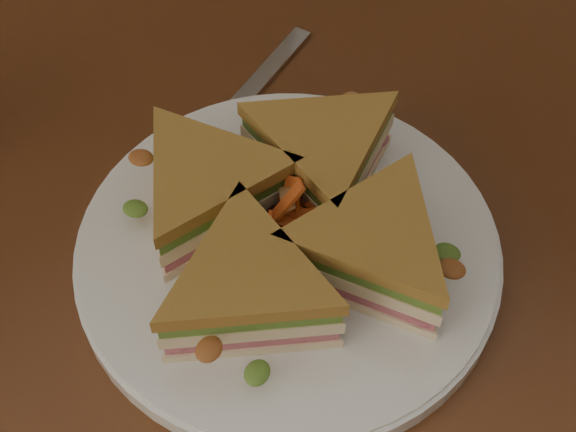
{
  "coord_description": "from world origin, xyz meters",
  "views": [
    {
      "loc": [
        -0.19,
        -0.34,
        1.24
      ],
      "look_at": [
        -0.01,
        -0.06,
        0.8
      ],
      "focal_mm": 50.0,
      "sensor_mm": 36.0,
      "label": 1
    }
  ],
  "objects_px": {
    "sandwich_wedges": "(288,220)",
    "spoon": "(227,144)",
    "plate": "(288,251)",
    "knife": "(236,108)",
    "table": "(257,271)"
  },
  "relations": [
    {
      "from": "table",
      "to": "spoon",
      "type": "distance_m",
      "value": 0.12
    },
    {
      "from": "plate",
      "to": "knife",
      "type": "relative_size",
      "value": 1.55
    },
    {
      "from": "sandwich_wedges",
      "to": "spoon",
      "type": "xyz_separation_m",
      "value": [
        0.02,
        0.12,
        -0.04
      ]
    },
    {
      "from": "sandwich_wedges",
      "to": "knife",
      "type": "xyz_separation_m",
      "value": [
        0.05,
        0.15,
        -0.04
      ]
    },
    {
      "from": "plate",
      "to": "sandwich_wedges",
      "type": "bearing_deg",
      "value": 180.0
    },
    {
      "from": "plate",
      "to": "knife",
      "type": "xyz_separation_m",
      "value": [
        0.05,
        0.15,
        -0.01
      ]
    },
    {
      "from": "table",
      "to": "sandwich_wedges",
      "type": "height_order",
      "value": "sandwich_wedges"
    },
    {
      "from": "table",
      "to": "knife",
      "type": "height_order",
      "value": "knife"
    },
    {
      "from": "table",
      "to": "spoon",
      "type": "bearing_deg",
      "value": 79.13
    },
    {
      "from": "table",
      "to": "sandwich_wedges",
      "type": "relative_size",
      "value": 4.07
    },
    {
      "from": "table",
      "to": "knife",
      "type": "xyz_separation_m",
      "value": [
        0.04,
        0.09,
        0.1
      ]
    },
    {
      "from": "sandwich_wedges",
      "to": "spoon",
      "type": "bearing_deg",
      "value": 81.72
    },
    {
      "from": "spoon",
      "to": "sandwich_wedges",
      "type": "bearing_deg",
      "value": -82.53
    },
    {
      "from": "plate",
      "to": "spoon",
      "type": "distance_m",
      "value": 0.12
    },
    {
      "from": "table",
      "to": "sandwich_wedges",
      "type": "bearing_deg",
      "value": -95.58
    }
  ]
}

